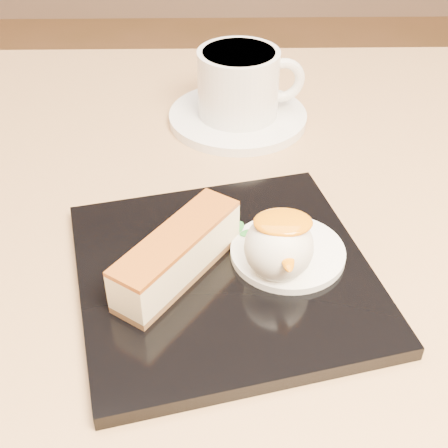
{
  "coord_description": "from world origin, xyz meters",
  "views": [
    {
      "loc": [
        0.04,
        -0.41,
        1.06
      ],
      "look_at": [
        0.05,
        -0.03,
        0.76
      ],
      "focal_mm": 50.0,
      "sensor_mm": 36.0,
      "label": 1
    }
  ],
  "objects_px": {
    "cheesecake": "(177,255)",
    "ice_cream_scoop": "(279,247)",
    "dessert_plate": "(224,274)",
    "coffee_cup": "(240,82)",
    "table": "(174,357)",
    "saucer": "(238,117)"
  },
  "relations": [
    {
      "from": "saucer",
      "to": "coffee_cup",
      "type": "bearing_deg",
      "value": 7.87
    },
    {
      "from": "saucer",
      "to": "coffee_cup",
      "type": "xyz_separation_m",
      "value": [
        0.0,
        0.0,
        0.04
      ]
    },
    {
      "from": "ice_cream_scoop",
      "to": "table",
      "type": "bearing_deg",
      "value": 146.67
    },
    {
      "from": "table",
      "to": "saucer",
      "type": "distance_m",
      "value": 0.26
    },
    {
      "from": "coffee_cup",
      "to": "saucer",
      "type": "bearing_deg",
      "value": -180.0
    },
    {
      "from": "cheesecake",
      "to": "saucer",
      "type": "distance_m",
      "value": 0.26
    },
    {
      "from": "coffee_cup",
      "to": "table",
      "type": "bearing_deg",
      "value": -117.38
    },
    {
      "from": "table",
      "to": "saucer",
      "type": "bearing_deg",
      "value": 71.02
    },
    {
      "from": "table",
      "to": "dessert_plate",
      "type": "relative_size",
      "value": 3.64
    },
    {
      "from": "table",
      "to": "coffee_cup",
      "type": "xyz_separation_m",
      "value": [
        0.07,
        0.2,
        0.2
      ]
    },
    {
      "from": "saucer",
      "to": "table",
      "type": "bearing_deg",
      "value": -108.98
    },
    {
      "from": "table",
      "to": "ice_cream_scoop",
      "type": "bearing_deg",
      "value": -33.33
    },
    {
      "from": "cheesecake",
      "to": "coffee_cup",
      "type": "relative_size",
      "value": 1.01
    },
    {
      "from": "ice_cream_scoop",
      "to": "coffee_cup",
      "type": "height_order",
      "value": "coffee_cup"
    },
    {
      "from": "cheesecake",
      "to": "ice_cream_scoop",
      "type": "height_order",
      "value": "ice_cream_scoop"
    },
    {
      "from": "cheesecake",
      "to": "table",
      "type": "bearing_deg",
      "value": 48.93
    },
    {
      "from": "dessert_plate",
      "to": "coffee_cup",
      "type": "relative_size",
      "value": 1.91
    },
    {
      "from": "table",
      "to": "coffee_cup",
      "type": "height_order",
      "value": "coffee_cup"
    },
    {
      "from": "table",
      "to": "dessert_plate",
      "type": "bearing_deg",
      "value": -47.41
    },
    {
      "from": "table",
      "to": "coffee_cup",
      "type": "bearing_deg",
      "value": 70.48
    },
    {
      "from": "saucer",
      "to": "cheesecake",
      "type": "bearing_deg",
      "value": -101.82
    },
    {
      "from": "cheesecake",
      "to": "coffee_cup",
      "type": "distance_m",
      "value": 0.26
    }
  ]
}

